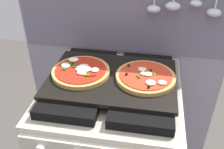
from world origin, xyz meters
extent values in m
cube|color=gray|center=(0.00, 0.34, 0.78)|extent=(1.10, 0.03, 1.55)
cube|color=slate|center=(0.00, 0.32, 1.15)|extent=(1.08, 0.00, 0.56)
ellipsoid|color=silver|center=(0.15, 0.29, 1.12)|extent=(0.06, 0.05, 0.04)
ellipsoid|color=silver|center=(0.23, 0.29, 1.14)|extent=(0.07, 0.06, 0.04)
ellipsoid|color=silver|center=(0.33, 0.29, 1.16)|extent=(0.05, 0.05, 0.03)
ellipsoid|color=silver|center=(0.42, 0.29, 1.12)|extent=(0.07, 0.06, 0.04)
cube|color=black|center=(0.00, 0.00, 0.85)|extent=(0.59, 0.59, 0.01)
cube|color=black|center=(-0.14, 0.00, 0.88)|extent=(0.24, 0.51, 0.04)
cube|color=black|center=(0.14, 0.00, 0.88)|extent=(0.24, 0.51, 0.04)
cylinder|color=silver|center=(-0.20, -0.33, 0.80)|extent=(0.04, 0.02, 0.04)
cube|color=black|center=(0.00, 0.00, 0.91)|extent=(0.54, 0.38, 0.02)
cylinder|color=tan|center=(-0.14, 0.00, 0.93)|extent=(0.25, 0.25, 0.02)
cylinder|color=#AD2614|center=(-0.14, 0.00, 0.94)|extent=(0.22, 0.22, 0.00)
ellipsoid|color=#F4EACC|center=(-0.21, 0.01, 0.94)|extent=(0.04, 0.04, 0.01)
ellipsoid|color=#F4EACC|center=(-0.12, -0.03, 0.94)|extent=(0.04, 0.03, 0.01)
ellipsoid|color=#F4EACC|center=(-0.14, 0.01, 0.94)|extent=(0.04, 0.04, 0.01)
ellipsoid|color=#F4EACC|center=(-0.21, 0.02, 0.94)|extent=(0.04, 0.03, 0.01)
ellipsoid|color=#F4EACC|center=(-0.14, -0.01, 0.94)|extent=(0.04, 0.03, 0.01)
ellipsoid|color=#F4EACC|center=(-0.11, 0.00, 0.94)|extent=(0.04, 0.04, 0.01)
ellipsoid|color=#F4EACC|center=(-0.07, 0.00, 0.94)|extent=(0.03, 0.04, 0.01)
ellipsoid|color=#F4EACC|center=(-0.19, 0.07, 0.94)|extent=(0.05, 0.04, 0.01)
ellipsoid|color=#F4EACC|center=(-0.13, 0.02, 0.94)|extent=(0.04, 0.04, 0.01)
cube|color=red|center=(-0.15, 0.04, 0.94)|extent=(0.01, 0.03, 0.00)
cube|color=gold|center=(-0.19, 0.04, 0.94)|extent=(0.02, 0.02, 0.00)
cube|color=#19721E|center=(-0.21, -0.01, 0.94)|extent=(0.01, 0.02, 0.00)
cube|color=#19721E|center=(-0.18, 0.03, 0.94)|extent=(0.01, 0.02, 0.00)
cube|color=#19721E|center=(-0.13, -0.01, 0.94)|extent=(0.03, 0.02, 0.00)
cube|color=red|center=(-0.07, -0.04, 0.94)|extent=(0.03, 0.02, 0.00)
cube|color=#19721E|center=(-0.20, -0.01, 0.94)|extent=(0.01, 0.02, 0.00)
cube|color=#19721E|center=(-0.09, -0.05, 0.94)|extent=(0.03, 0.01, 0.00)
cube|color=#19721E|center=(-0.20, 0.04, 0.94)|extent=(0.03, 0.02, 0.00)
cube|color=gold|center=(-0.10, -0.04, 0.94)|extent=(0.03, 0.01, 0.00)
cube|color=#19721E|center=(-0.16, 0.01, 0.94)|extent=(0.02, 0.01, 0.00)
cylinder|color=tan|center=(0.14, 0.01, 0.93)|extent=(0.25, 0.25, 0.02)
cylinder|color=red|center=(0.14, 0.01, 0.94)|extent=(0.22, 0.22, 0.00)
ellipsoid|color=beige|center=(0.16, -0.05, 0.94)|extent=(0.04, 0.04, 0.01)
ellipsoid|color=beige|center=(0.12, 0.04, 0.94)|extent=(0.04, 0.04, 0.01)
ellipsoid|color=beige|center=(0.21, -0.05, 0.94)|extent=(0.04, 0.03, 0.01)
ellipsoid|color=beige|center=(0.13, 0.01, 0.94)|extent=(0.03, 0.03, 0.01)
ellipsoid|color=beige|center=(0.15, 0.01, 0.94)|extent=(0.04, 0.04, 0.01)
sphere|color=black|center=(0.06, -0.01, 0.94)|extent=(0.01, 0.01, 0.01)
cube|color=gold|center=(0.17, 0.02, 0.94)|extent=(0.02, 0.02, 0.00)
sphere|color=black|center=(0.06, 0.06, 0.94)|extent=(0.01, 0.01, 0.01)
cube|color=gold|center=(0.11, 0.04, 0.94)|extent=(0.02, 0.02, 0.00)
cube|color=#19721E|center=(0.11, -0.02, 0.94)|extent=(0.02, 0.02, 0.00)
sphere|color=black|center=(0.16, 0.03, 0.94)|extent=(0.01, 0.01, 0.01)
sphere|color=black|center=(0.16, -0.09, 0.94)|extent=(0.01, 0.01, 0.01)
camera|label=1|loc=(0.15, -0.89, 1.52)|focal=40.64mm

